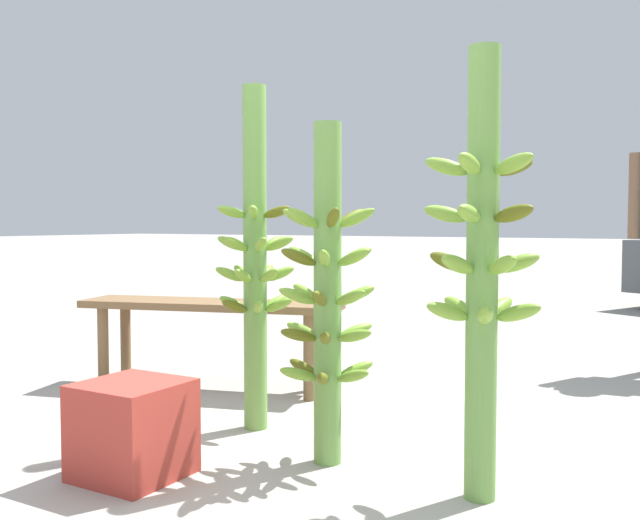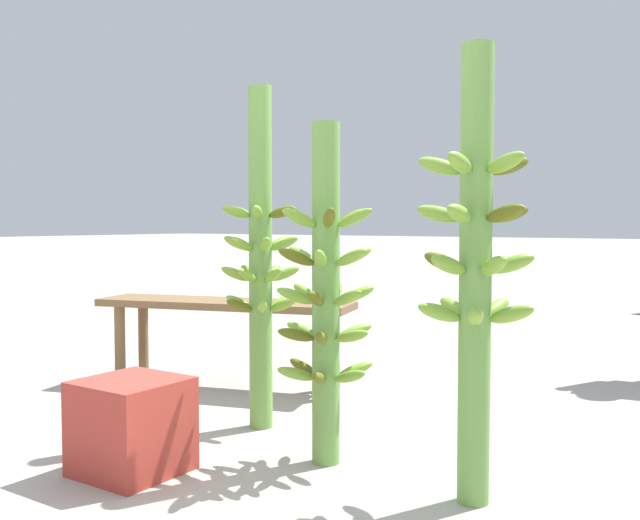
# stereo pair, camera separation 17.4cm
# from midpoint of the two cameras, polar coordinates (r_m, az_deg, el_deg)

# --- Properties ---
(ground_plane) EXTENTS (80.00, 80.00, 0.00)m
(ground_plane) POSITION_cam_midpoint_polar(r_m,az_deg,el_deg) (2.70, -3.79, -17.00)
(ground_plane) COLOR #9E998E
(banana_stalk_left) EXTENTS (0.37, 0.37, 1.52)m
(banana_stalk_left) POSITION_cam_midpoint_polar(r_m,az_deg,el_deg) (3.18, -6.78, 0.10)
(banana_stalk_left) COLOR #6B9E47
(banana_stalk_left) RESTS_ON ground_plane
(banana_stalk_center) EXTENTS (0.40, 0.39, 1.30)m
(banana_stalk_center) POSITION_cam_midpoint_polar(r_m,az_deg,el_deg) (2.71, -1.23, -2.79)
(banana_stalk_center) COLOR #6B9E47
(banana_stalk_center) RESTS_ON ground_plane
(banana_stalk_right) EXTENTS (0.40, 0.40, 1.50)m
(banana_stalk_right) POSITION_cam_midpoint_polar(r_m,az_deg,el_deg) (2.38, 10.83, -0.37)
(banana_stalk_right) COLOR #6B9E47
(banana_stalk_right) RESTS_ON ground_plane
(market_bench) EXTENTS (1.49, 0.74, 0.49)m
(market_bench) POSITION_cam_midpoint_polar(r_m,az_deg,el_deg) (4.01, -9.95, -4.39)
(market_bench) COLOR brown
(market_bench) RESTS_ON ground_plane
(produce_crate) EXTENTS (0.35, 0.35, 0.35)m
(produce_crate) POSITION_cam_midpoint_polar(r_m,az_deg,el_deg) (2.76, -16.57, -12.88)
(produce_crate) COLOR #B2382D
(produce_crate) RESTS_ON ground_plane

